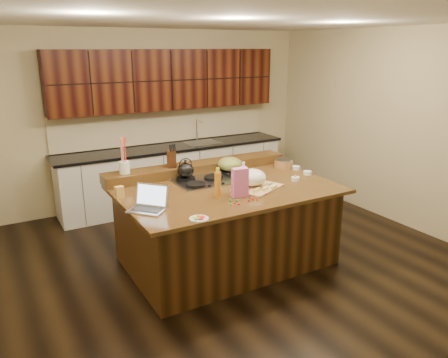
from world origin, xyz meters
TOP-DOWN VIEW (x-y plane):
  - room at (0.00, 0.00)m, footprint 5.52×5.02m
  - island at (0.00, 0.00)m, footprint 2.40×1.60m
  - back_ledge at (0.00, 0.70)m, footprint 2.40×0.30m
  - cooktop at (0.00, 0.30)m, footprint 0.92×0.52m
  - back_counter at (0.30, 2.23)m, footprint 3.70×0.66m
  - kettle at (-0.30, 0.43)m, footprint 0.26×0.26m
  - green_bowl at (0.30, 0.43)m, footprint 0.40×0.40m
  - laptop at (-1.00, -0.24)m, footprint 0.42×0.43m
  - oil_bottle at (-0.25, -0.26)m, footprint 0.09×0.09m
  - vinegar_bottle at (0.15, -0.12)m, footprint 0.06×0.06m
  - wooden_tray at (0.25, -0.18)m, footprint 0.63×0.56m
  - ramekin_a at (0.83, -0.20)m, footprint 0.11×0.11m
  - ramekin_b at (1.15, 0.19)m, footprint 0.13×0.13m
  - ramekin_c at (1.12, -0.07)m, footprint 0.12×0.12m
  - strainer_bowl at (1.08, 0.36)m, footprint 0.32×0.32m
  - kitchen_timer at (0.83, -0.19)m, footprint 0.10×0.10m
  - pink_bag at (-0.04, -0.35)m, footprint 0.18×0.11m
  - candy_plate at (-0.70, -0.71)m, footprint 0.22×0.22m
  - package_box at (-1.15, 0.24)m, footprint 0.10×0.07m
  - utensil_crock at (-0.94, 0.70)m, footprint 0.13×0.13m
  - knife_block at (-0.36, 0.70)m, footprint 0.15×0.19m
  - gumdrop_0 at (0.22, -0.46)m, footprint 0.02×0.02m
  - gumdrop_1 at (-0.26, -0.54)m, footprint 0.02×0.02m
  - gumdrop_2 at (0.05, -0.55)m, footprint 0.02×0.02m
  - gumdrop_3 at (-0.15, -0.47)m, footprint 0.02×0.02m
  - gumdrop_4 at (-0.04, -0.53)m, footprint 0.02×0.02m
  - gumdrop_5 at (-0.21, -0.45)m, footprint 0.02×0.02m
  - gumdrop_6 at (-0.19, -0.57)m, footprint 0.02×0.02m
  - gumdrop_7 at (0.12, -0.44)m, footprint 0.02×0.02m
  - gumdrop_8 at (0.01, -0.52)m, footprint 0.02×0.02m
  - gumdrop_9 at (-0.03, -0.52)m, footprint 0.02×0.02m
  - gumdrop_10 at (-0.21, -0.53)m, footprint 0.02×0.02m
  - gumdrop_11 at (-0.19, -0.41)m, footprint 0.02×0.02m
  - gumdrop_12 at (0.01, -0.47)m, footprint 0.02×0.02m

SIDE VIEW (x-z plane):
  - island at x=0.00m, z-range 0.00..0.92m
  - candy_plate at x=-0.70m, z-range 0.92..0.93m
  - gumdrop_0 at x=0.22m, z-range 0.92..0.94m
  - gumdrop_1 at x=-0.26m, z-range 0.92..0.94m
  - gumdrop_2 at x=0.05m, z-range 0.92..0.94m
  - gumdrop_3 at x=-0.15m, z-range 0.92..0.94m
  - gumdrop_4 at x=-0.04m, z-range 0.92..0.94m
  - gumdrop_5 at x=-0.21m, z-range 0.92..0.94m
  - gumdrop_6 at x=-0.19m, z-range 0.92..0.94m
  - gumdrop_7 at x=0.12m, z-range 0.92..0.94m
  - gumdrop_8 at x=0.01m, z-range 0.92..0.94m
  - gumdrop_9 at x=-0.03m, z-range 0.92..0.94m
  - gumdrop_10 at x=-0.21m, z-range 0.92..0.94m
  - gumdrop_11 at x=-0.19m, z-range 0.92..0.94m
  - gumdrop_12 at x=0.01m, z-range 0.92..0.94m
  - cooktop at x=0.00m, z-range 0.91..0.96m
  - ramekin_a at x=0.83m, z-range 0.92..0.96m
  - ramekin_b at x=1.15m, z-range 0.92..0.96m
  - ramekin_c at x=1.12m, z-range 0.92..0.96m
  - kitchen_timer at x=0.83m, z-range 0.92..0.99m
  - strainer_bowl at x=1.08m, z-range 0.92..1.01m
  - back_ledge at x=0.00m, z-range 0.92..1.04m
  - package_box at x=-1.15m, z-range 0.92..1.04m
  - laptop at x=-1.00m, z-range 0.87..1.10m
  - back_counter at x=0.30m, z-range -0.22..2.18m
  - wooden_tray at x=0.25m, z-range 0.91..1.12m
  - vinegar_bottle at x=0.15m, z-range 0.92..1.17m
  - green_bowl at x=0.30m, z-range 0.97..1.13m
  - kettle at x=-0.30m, z-range 0.97..1.14m
  - oil_bottle at x=-0.25m, z-range 0.92..1.19m
  - pink_bag at x=-0.04m, z-range 0.92..1.23m
  - utensil_crock at x=-0.94m, z-range 1.04..1.18m
  - knife_block at x=-0.36m, z-range 1.04..1.24m
  - room at x=0.00m, z-range -0.01..2.71m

